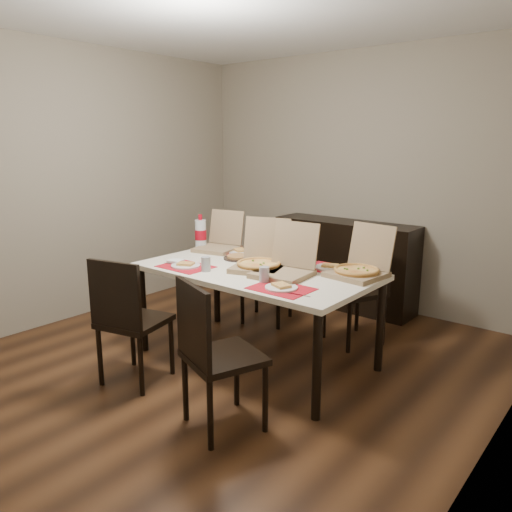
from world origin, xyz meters
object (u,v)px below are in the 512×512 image
at_px(chair_far_left, 270,268).
at_px(dip_bowl, 284,263).
at_px(sideboard, 344,264).
at_px(chair_near_left, 128,316).
at_px(dining_table, 256,277).
at_px(chair_far_right, 362,284).
at_px(soda_bottle, 201,234).
at_px(chair_near_right, 213,350).
at_px(pizza_box_center, 260,262).

xyz_separation_m(chair_far_left, dip_bowl, (0.60, -0.59, 0.25)).
distance_m(sideboard, chair_near_left, 2.53).
bearing_deg(dining_table, chair_far_right, 63.40).
distance_m(sideboard, dip_bowl, 1.45).
xyz_separation_m(chair_near_left, chair_far_right, (0.89, 1.77, 0.00)).
bearing_deg(sideboard, dip_bowl, -80.52).
bearing_deg(dip_bowl, chair_near_left, -115.74).
distance_m(dip_bowl, soda_bottle, 0.96).
bearing_deg(chair_near_right, dining_table, 114.52).
bearing_deg(sideboard, dining_table, -85.14).
xyz_separation_m(sideboard, dining_table, (0.14, -1.63, 0.23)).
xyz_separation_m(chair_near_right, chair_far_right, (0.03, 1.81, 0.00)).
bearing_deg(soda_bottle, chair_near_right, -42.77).
xyz_separation_m(chair_near_left, pizza_box_center, (0.48, 0.89, 0.30)).
distance_m(chair_near_left, pizza_box_center, 1.05).
bearing_deg(dining_table, chair_far_left, 121.28).
relative_size(chair_near_left, chair_far_right, 1.00).
height_order(chair_far_left, dip_bowl, chair_far_left).
relative_size(chair_near_left, soda_bottle, 2.99).
relative_size(chair_near_left, dip_bowl, 8.04).
bearing_deg(chair_near_left, soda_bottle, 109.96).
height_order(chair_near_right, pizza_box_center, pizza_box_center).
bearing_deg(chair_near_right, chair_far_right, 89.20).
height_order(chair_far_right, pizza_box_center, pizza_box_center).
distance_m(dining_table, chair_near_left, 1.00).
distance_m(chair_near_right, chair_far_left, 1.98).
distance_m(chair_far_right, soda_bottle, 1.49).
relative_size(dining_table, chair_far_left, 1.94).
bearing_deg(chair_far_left, chair_near_right, -62.17).
relative_size(dining_table, dip_bowl, 15.57).
bearing_deg(dip_bowl, soda_bottle, 178.59).
bearing_deg(sideboard, chair_near_left, -96.94).
height_order(chair_far_left, chair_far_right, same).
bearing_deg(chair_near_right, pizza_box_center, 112.55).
distance_m(chair_near_right, dip_bowl, 1.23).
relative_size(chair_far_left, soda_bottle, 2.99).
height_order(sideboard, chair_near_right, chair_near_right).
height_order(dining_table, pizza_box_center, pizza_box_center).
bearing_deg(sideboard, soda_bottle, -117.69).
height_order(chair_near_left, chair_far_right, same).
relative_size(sideboard, dip_bowl, 12.98).
xyz_separation_m(chair_far_left, pizza_box_center, (0.54, -0.82, 0.30)).
bearing_deg(chair_far_left, soda_bottle, -121.66).
xyz_separation_m(dining_table, chair_far_right, (0.45, 0.89, -0.17)).
relative_size(chair_far_left, dip_bowl, 8.04).
bearing_deg(dining_table, chair_near_left, -116.81).
xyz_separation_m(dining_table, dip_bowl, (0.09, 0.24, 0.08)).
bearing_deg(chair_far_right, chair_near_right, -90.80).
distance_m(chair_far_left, soda_bottle, 0.77).
height_order(chair_far_left, soda_bottle, soda_bottle).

